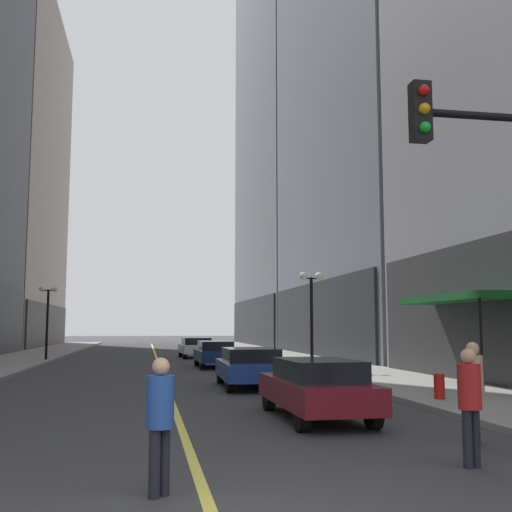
{
  "coord_description": "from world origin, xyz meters",
  "views": [
    {
      "loc": [
        -0.75,
        -5.98,
        2.03
      ],
      "look_at": [
        5.71,
        30.39,
        6.26
      ],
      "focal_mm": 43.46,
      "sensor_mm": 36.0,
      "label": 1
    }
  ],
  "objects_px": {
    "pedestrian_in_red_jacket": "(470,398)",
    "street_lamp_left_far": "(48,306)",
    "car_blue": "(250,366)",
    "pedestrian_in_tan_trench": "(474,384)",
    "pedestrian_in_blue_hoodie": "(160,415)",
    "car_maroon": "(316,386)",
    "car_navy": "(215,353)",
    "car_white": "(196,347)",
    "street_lamp_right_mid": "(311,299)",
    "fire_hydrant_right": "(439,389)"
  },
  "relations": [
    {
      "from": "pedestrian_in_red_jacket",
      "to": "car_maroon",
      "type": "bearing_deg",
      "value": 100.95
    },
    {
      "from": "car_maroon",
      "to": "car_blue",
      "type": "height_order",
      "value": "same"
    },
    {
      "from": "car_maroon",
      "to": "pedestrian_in_tan_trench",
      "type": "bearing_deg",
      "value": -59.52
    },
    {
      "from": "car_navy",
      "to": "pedestrian_in_tan_trench",
      "type": "height_order",
      "value": "pedestrian_in_tan_trench"
    },
    {
      "from": "car_maroon",
      "to": "car_navy",
      "type": "height_order",
      "value": "same"
    },
    {
      "from": "car_maroon",
      "to": "pedestrian_in_red_jacket",
      "type": "distance_m",
      "value": 5.03
    },
    {
      "from": "car_blue",
      "to": "pedestrian_in_tan_trench",
      "type": "relative_size",
      "value": 2.59
    },
    {
      "from": "car_navy",
      "to": "pedestrian_in_tan_trench",
      "type": "bearing_deg",
      "value": -83.95
    },
    {
      "from": "car_navy",
      "to": "car_white",
      "type": "xyz_separation_m",
      "value": [
        -0.15,
        9.99,
        -0.0
      ]
    },
    {
      "from": "car_blue",
      "to": "car_white",
      "type": "relative_size",
      "value": 1.11
    },
    {
      "from": "pedestrian_in_tan_trench",
      "to": "fire_hydrant_right",
      "type": "height_order",
      "value": "pedestrian_in_tan_trench"
    },
    {
      "from": "street_lamp_left_far",
      "to": "pedestrian_in_blue_hoodie",
      "type": "bearing_deg",
      "value": -78.98
    },
    {
      "from": "pedestrian_in_tan_trench",
      "to": "street_lamp_left_far",
      "type": "xyz_separation_m",
      "value": [
        -11.34,
        27.63,
        2.22
      ]
    },
    {
      "from": "car_maroon",
      "to": "street_lamp_right_mid",
      "type": "bearing_deg",
      "value": 75.2
    },
    {
      "from": "street_lamp_right_mid",
      "to": "pedestrian_in_tan_trench",
      "type": "bearing_deg",
      "value": -95.17
    },
    {
      "from": "pedestrian_in_red_jacket",
      "to": "street_lamp_left_far",
      "type": "height_order",
      "value": "street_lamp_left_far"
    },
    {
      "from": "car_white",
      "to": "pedestrian_in_blue_hoodie",
      "type": "height_order",
      "value": "pedestrian_in_blue_hoodie"
    },
    {
      "from": "pedestrian_in_red_jacket",
      "to": "pedestrian_in_tan_trench",
      "type": "xyz_separation_m",
      "value": [
        0.98,
        1.63,
        0.03
      ]
    },
    {
      "from": "car_blue",
      "to": "pedestrian_in_red_jacket",
      "type": "relative_size",
      "value": 2.67
    },
    {
      "from": "car_navy",
      "to": "street_lamp_right_mid",
      "type": "distance_m",
      "value": 6.68
    },
    {
      "from": "car_maroon",
      "to": "pedestrian_in_blue_hoodie",
      "type": "height_order",
      "value": "pedestrian_in_blue_hoodie"
    },
    {
      "from": "pedestrian_in_red_jacket",
      "to": "pedestrian_in_blue_hoodie",
      "type": "relative_size",
      "value": 1.04
    },
    {
      "from": "car_navy",
      "to": "street_lamp_left_far",
      "type": "xyz_separation_m",
      "value": [
        -9.1,
        6.53,
        2.54
      ]
    },
    {
      "from": "pedestrian_in_tan_trench",
      "to": "street_lamp_left_far",
      "type": "height_order",
      "value": "street_lamp_left_far"
    },
    {
      "from": "car_navy",
      "to": "car_white",
      "type": "distance_m",
      "value": 9.99
    },
    {
      "from": "car_white",
      "to": "pedestrian_in_blue_hoodie",
      "type": "bearing_deg",
      "value": -95.29
    },
    {
      "from": "pedestrian_in_red_jacket",
      "to": "pedestrian_in_blue_hoodie",
      "type": "distance_m",
      "value": 4.57
    },
    {
      "from": "car_navy",
      "to": "car_white",
      "type": "bearing_deg",
      "value": 90.88
    },
    {
      "from": "car_white",
      "to": "pedestrian_in_blue_hoodie",
      "type": "xyz_separation_m",
      "value": [
        -3.1,
        -33.48,
        0.24
      ]
    },
    {
      "from": "car_navy",
      "to": "pedestrian_in_red_jacket",
      "type": "relative_size",
      "value": 2.65
    },
    {
      "from": "pedestrian_in_tan_trench",
      "to": "street_lamp_left_far",
      "type": "bearing_deg",
      "value": 112.31
    },
    {
      "from": "street_lamp_left_far",
      "to": "fire_hydrant_right",
      "type": "xyz_separation_m",
      "value": [
        13.3,
        -22.36,
        -2.86
      ]
    },
    {
      "from": "car_white",
      "to": "street_lamp_right_mid",
      "type": "height_order",
      "value": "street_lamp_right_mid"
    },
    {
      "from": "car_blue",
      "to": "street_lamp_left_far",
      "type": "height_order",
      "value": "street_lamp_left_far"
    },
    {
      "from": "car_blue",
      "to": "pedestrian_in_blue_hoodie",
      "type": "distance_m",
      "value": 13.42
    },
    {
      "from": "car_navy",
      "to": "pedestrian_in_blue_hoodie",
      "type": "bearing_deg",
      "value": -97.89
    },
    {
      "from": "car_blue",
      "to": "pedestrian_in_red_jacket",
      "type": "xyz_separation_m",
      "value": [
        1.22,
        -12.25,
        0.28
      ]
    },
    {
      "from": "car_blue",
      "to": "street_lamp_right_mid",
      "type": "height_order",
      "value": "street_lamp_right_mid"
    },
    {
      "from": "car_maroon",
      "to": "car_navy",
      "type": "relative_size",
      "value": 0.99
    },
    {
      "from": "pedestrian_in_red_jacket",
      "to": "street_lamp_left_far",
      "type": "bearing_deg",
      "value": 109.48
    },
    {
      "from": "pedestrian_in_red_jacket",
      "to": "pedestrian_in_blue_hoodie",
      "type": "xyz_separation_m",
      "value": [
        -4.51,
        -0.75,
        -0.04
      ]
    },
    {
      "from": "car_white",
      "to": "pedestrian_in_tan_trench",
      "type": "height_order",
      "value": "pedestrian_in_tan_trench"
    },
    {
      "from": "car_maroon",
      "to": "street_lamp_left_far",
      "type": "xyz_separation_m",
      "value": [
        -9.4,
        24.34,
        2.54
      ]
    },
    {
      "from": "car_maroon",
      "to": "pedestrian_in_tan_trench",
      "type": "xyz_separation_m",
      "value": [
        1.94,
        -3.29,
        0.31
      ]
    },
    {
      "from": "car_navy",
      "to": "pedestrian_in_tan_trench",
      "type": "distance_m",
      "value": 21.23
    },
    {
      "from": "car_navy",
      "to": "pedestrian_in_tan_trench",
      "type": "xyz_separation_m",
      "value": [
        2.24,
        -21.11,
        0.31
      ]
    },
    {
      "from": "car_blue",
      "to": "pedestrian_in_tan_trench",
      "type": "xyz_separation_m",
      "value": [
        2.21,
        -10.62,
        0.31
      ]
    },
    {
      "from": "pedestrian_in_blue_hoodie",
      "to": "fire_hydrant_right",
      "type": "relative_size",
      "value": 2.07
    },
    {
      "from": "car_navy",
      "to": "street_lamp_left_far",
      "type": "bearing_deg",
      "value": 144.36
    },
    {
      "from": "car_blue",
      "to": "fire_hydrant_right",
      "type": "height_order",
      "value": "car_blue"
    }
  ]
}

